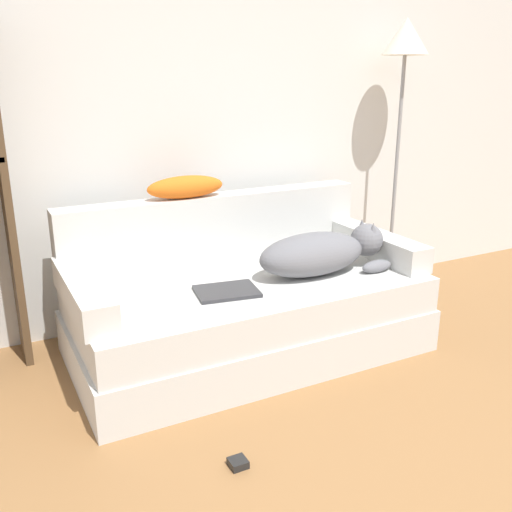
# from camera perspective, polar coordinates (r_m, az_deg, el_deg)

# --- Properties ---
(wall_back) EXTENTS (7.16, 0.06, 2.70)m
(wall_back) POSITION_cam_1_polar(r_m,az_deg,el_deg) (3.47, -2.69, 16.57)
(wall_back) COLOR silver
(wall_back) RESTS_ON ground_plane
(couch) EXTENTS (1.81, 0.95, 0.41)m
(couch) POSITION_cam_1_polar(r_m,az_deg,el_deg) (3.03, -0.84, -5.96)
(couch) COLOR silver
(couch) RESTS_ON ground_plane
(couch_backrest) EXTENTS (1.77, 0.15, 0.37)m
(couch_backrest) POSITION_cam_1_polar(r_m,az_deg,el_deg) (3.25, -4.08, 2.96)
(couch_backrest) COLOR silver
(couch_backrest) RESTS_ON couch
(couch_arm_left) EXTENTS (0.15, 0.76, 0.14)m
(couch_arm_left) POSITION_cam_1_polar(r_m,az_deg,el_deg) (2.68, -16.91, -3.58)
(couch_arm_left) COLOR silver
(couch_arm_left) RESTS_ON couch
(couch_arm_right) EXTENTS (0.15, 0.76, 0.14)m
(couch_arm_right) POSITION_cam_1_polar(r_m,az_deg,el_deg) (3.36, 11.94, 1.14)
(couch_arm_right) COLOR silver
(couch_arm_right) RESTS_ON couch
(dog) EXTENTS (0.75, 0.31, 0.25)m
(dog) POSITION_cam_1_polar(r_m,az_deg,el_deg) (3.02, 6.53, 0.37)
(dog) COLOR slate
(dog) RESTS_ON couch
(laptop) EXTENTS (0.33, 0.27, 0.02)m
(laptop) POSITION_cam_1_polar(r_m,az_deg,el_deg) (2.76, -2.95, -3.54)
(laptop) COLOR #2D2D30
(laptop) RESTS_ON couch
(throw_pillow) EXTENTS (0.43, 0.14, 0.12)m
(throw_pillow) POSITION_cam_1_polar(r_m,az_deg,el_deg) (3.13, -7.06, 6.87)
(throw_pillow) COLOR orange
(throw_pillow) RESTS_ON couch_backrest
(floor_lamp) EXTENTS (0.29, 0.29, 1.75)m
(floor_lamp) POSITION_cam_1_polar(r_m,az_deg,el_deg) (3.84, 14.63, 18.54)
(floor_lamp) COLOR gray
(floor_lamp) RESTS_ON ground_plane
(power_adapter) EXTENTS (0.07, 0.07, 0.03)m
(power_adapter) POSITION_cam_1_polar(r_m,az_deg,el_deg) (2.30, -1.81, -19.98)
(power_adapter) COLOR black
(power_adapter) RESTS_ON ground_plane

